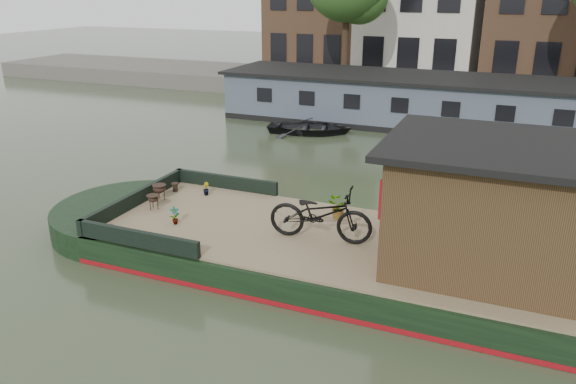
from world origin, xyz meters
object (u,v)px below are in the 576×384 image
at_px(brazier_front, 153,202).
at_px(cabin, 491,205).
at_px(dinghy, 310,125).
at_px(brazier_rear, 160,192).
at_px(bicycle, 320,214).
at_px(potted_plant_a, 175,216).

bearing_deg(brazier_front, cabin, 0.47).
height_order(brazier_front, dinghy, brazier_front).
relative_size(brazier_rear, dinghy, 0.12).
distance_m(brazier_front, brazier_rear, 0.62).
xyz_separation_m(cabin, brazier_rear, (-7.79, 0.52, -1.03)).
distance_m(bicycle, potted_plant_a, 3.35).
bearing_deg(brazier_front, bicycle, -1.25).
height_order(cabin, brazier_front, cabin).
relative_size(bicycle, brazier_rear, 5.51).
relative_size(bicycle, dinghy, 0.64).
distance_m(bicycle, brazier_front, 4.30).
height_order(bicycle, brazier_rear, bicycle).
bearing_deg(bicycle, brazier_front, 83.19).
height_order(bicycle, brazier_front, bicycle).
relative_size(cabin, brazier_front, 11.27).
bearing_deg(cabin, dinghy, 125.12).
bearing_deg(potted_plant_a, bicycle, 8.60).
height_order(potted_plant_a, brazier_rear, potted_plant_a).
xyz_separation_m(bicycle, brazier_rear, (-4.50, 0.67, -0.38)).
distance_m(cabin, potted_plant_a, 6.69).
xyz_separation_m(brazier_rear, dinghy, (0.19, 10.28, -0.49)).
relative_size(brazier_front, dinghy, 0.10).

